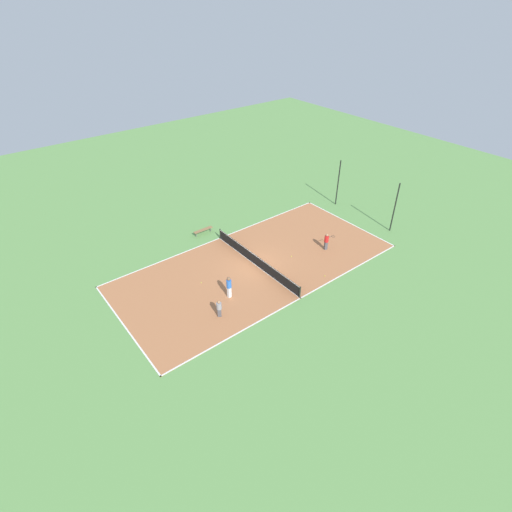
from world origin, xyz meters
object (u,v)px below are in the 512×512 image
object	(u,v)px
tennis_ball_far_baseline	(325,276)
player_baseline_gray	(219,308)
bench	(203,230)
fence_post_back_right	(395,208)
player_near_blue	(229,286)
tennis_ball_near_net	(201,283)
player_coach_red	(326,241)
fence_post_back_left	(338,183)
tennis_ball_right_alley	(291,256)
tennis_net	(256,260)

from	to	relation	value
tennis_ball_far_baseline	player_baseline_gray	bearing A→B (deg)	-98.62
bench	fence_post_back_right	size ratio (longest dim) A/B	0.39
player_near_blue	tennis_ball_near_net	xyz separation A→B (m)	(-2.64, -0.76, -1.00)
player_coach_red	fence_post_back_left	distance (m)	8.80
player_near_blue	tennis_ball_near_net	size ratio (longest dim) A/B	26.42
player_near_blue	tennis_ball_far_baseline	distance (m)	7.71
tennis_ball_right_alley	fence_post_back_left	world-z (taller)	fence_post_back_left
tennis_ball_right_alley	player_baseline_gray	bearing A→B (deg)	-75.53
tennis_net	tennis_ball_near_net	size ratio (longest dim) A/B	151.44
player_baseline_gray	tennis_ball_far_baseline	world-z (taller)	player_baseline_gray
tennis_ball_right_alley	fence_post_back_left	size ratio (longest dim) A/B	0.01
tennis_ball_far_baseline	fence_post_back_left	size ratio (longest dim) A/B	0.01
player_coach_red	tennis_ball_right_alley	distance (m)	3.31
player_coach_red	fence_post_back_right	size ratio (longest dim) A/B	0.33
bench	player_near_blue	bearing A→B (deg)	-110.29
bench	player_near_blue	xyz separation A→B (m)	(8.66, -3.20, 0.67)
fence_post_back_right	player_coach_red	bearing A→B (deg)	-101.89
tennis_net	fence_post_back_right	xyz separation A→B (m)	(3.34, 13.03, 1.82)
bench	tennis_ball_right_alley	size ratio (longest dim) A/B	27.02
player_baseline_gray	tennis_ball_right_alley	world-z (taller)	player_baseline_gray
player_near_blue	fence_post_back_right	world-z (taller)	fence_post_back_right
player_near_blue	player_coach_red	world-z (taller)	player_near_blue
bench	player_coach_red	size ratio (longest dim) A/B	1.20
bench	player_baseline_gray	distance (m)	11.03
tennis_net	player_baseline_gray	distance (m)	6.45
tennis_ball_near_net	fence_post_back_right	xyz separation A→B (m)	(4.06, 17.74, 2.29)
tennis_ball_far_baseline	tennis_ball_near_net	bearing A→B (deg)	-123.18
player_baseline_gray	fence_post_back_right	distance (m)	18.73
tennis_ball_right_alley	fence_post_back_right	bearing A→B (deg)	76.28
bench	fence_post_back_right	distance (m)	17.19
player_baseline_gray	player_coach_red	xyz separation A→B (m)	(-1.26, 11.71, 0.12)
player_baseline_gray	tennis_ball_far_baseline	bearing A→B (deg)	21.42
tennis_ball_right_alley	tennis_ball_far_baseline	distance (m)	3.59
player_coach_red	fence_post_back_right	distance (m)	7.25
tennis_net	player_baseline_gray	xyz separation A→B (m)	(3.13, -5.63, 0.25)
tennis_ball_right_alley	player_coach_red	bearing A→B (deg)	72.23
player_near_blue	tennis_ball_near_net	distance (m)	2.92
tennis_ball_far_baseline	fence_post_back_right	size ratio (longest dim) A/B	0.01
bench	tennis_ball_right_alley	bearing A→B (deg)	-63.69
tennis_net	fence_post_back_right	world-z (taller)	fence_post_back_right
player_near_blue	player_baseline_gray	size ratio (longest dim) A/B	1.33
bench	player_near_blue	world-z (taller)	player_near_blue
tennis_ball_near_net	fence_post_back_left	bearing A→B (deg)	98.36
player_baseline_gray	tennis_ball_near_net	size ratio (longest dim) A/B	19.88
player_coach_red	tennis_ball_right_alley	size ratio (longest dim) A/B	22.54
player_baseline_gray	tennis_ball_near_net	distance (m)	4.03
tennis_net	player_coach_red	size ratio (longest dim) A/B	6.72
tennis_ball_near_net	player_coach_red	bearing A→B (deg)	76.44
fence_post_back_right	player_near_blue	bearing A→B (deg)	-94.80
tennis_net	player_near_blue	world-z (taller)	player_near_blue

